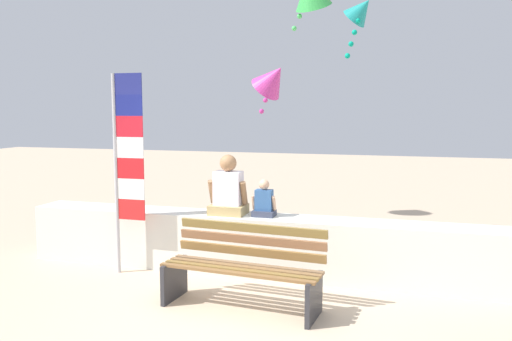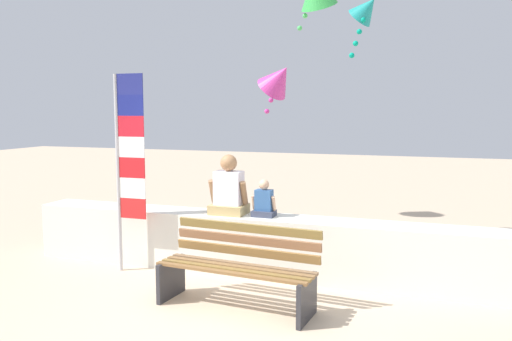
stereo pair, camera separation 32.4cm
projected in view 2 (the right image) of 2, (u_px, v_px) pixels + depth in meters
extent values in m
plane|color=beige|center=(227.00, 312.00, 5.58)|extent=(40.00, 40.00, 0.00)
cube|color=silver|center=(266.00, 245.00, 6.81)|extent=(6.75, 0.55, 0.77)
cube|color=brown|center=(228.00, 273.00, 5.46)|extent=(1.77, 0.22, 0.03)
cube|color=olive|center=(233.00, 270.00, 5.57)|extent=(1.77, 0.22, 0.03)
cube|color=olive|center=(237.00, 267.00, 5.67)|extent=(1.77, 0.22, 0.03)
cube|color=olive|center=(242.00, 264.00, 5.77)|extent=(1.77, 0.22, 0.03)
cube|color=olive|center=(246.00, 251.00, 5.85)|extent=(1.76, 0.20, 0.10)
cube|color=#8D6040|center=(246.00, 240.00, 5.86)|extent=(1.76, 0.20, 0.10)
cube|color=olive|center=(247.00, 228.00, 5.86)|extent=(1.76, 0.20, 0.10)
cube|color=#2D2D33|center=(171.00, 278.00, 5.98)|extent=(0.10, 0.53, 0.45)
cube|color=#2D2D33|center=(307.00, 300.00, 5.31)|extent=(0.10, 0.53, 0.45)
cube|color=tan|center=(229.00, 209.00, 6.93)|extent=(0.47, 0.38, 0.13)
cube|color=white|center=(229.00, 188.00, 6.90)|extent=(0.36, 0.23, 0.45)
cylinder|color=#A0744D|center=(213.00, 191.00, 6.95)|extent=(0.07, 0.18, 0.33)
cylinder|color=#A0744D|center=(244.00, 193.00, 6.81)|extent=(0.07, 0.18, 0.33)
sphere|color=#A0744D|center=(229.00, 163.00, 6.86)|extent=(0.22, 0.22, 0.22)
cube|color=#373D53|center=(264.00, 213.00, 6.77)|extent=(0.29, 0.23, 0.08)
cube|color=#335D96|center=(264.00, 200.00, 6.75)|extent=(0.22, 0.14, 0.27)
cylinder|color=#DEAC87|center=(254.00, 202.00, 6.79)|extent=(0.05, 0.11, 0.20)
cylinder|color=#DEAC87|center=(274.00, 203.00, 6.70)|extent=(0.05, 0.11, 0.20)
sphere|color=#DEAC87|center=(264.00, 185.00, 6.73)|extent=(0.14, 0.14, 0.14)
cylinder|color=#B7B7BC|center=(118.00, 174.00, 6.87)|extent=(0.05, 0.05, 2.62)
cube|color=red|center=(133.00, 208.00, 6.85)|extent=(0.38, 0.02, 0.27)
cube|color=white|center=(133.00, 188.00, 6.82)|extent=(0.38, 0.02, 0.27)
cube|color=red|center=(132.00, 168.00, 6.79)|extent=(0.38, 0.02, 0.27)
cube|color=white|center=(131.00, 147.00, 6.75)|extent=(0.38, 0.02, 0.27)
cube|color=red|center=(131.00, 126.00, 6.72)|extent=(0.38, 0.02, 0.27)
cube|color=navy|center=(130.00, 105.00, 6.69)|extent=(0.38, 0.02, 0.27)
cube|color=navy|center=(130.00, 84.00, 6.66)|extent=(0.38, 0.02, 0.27)
cone|color=#DB3D9E|center=(279.00, 78.00, 8.58)|extent=(0.89, 0.80, 0.72)
sphere|color=#D33594|center=(275.00, 89.00, 8.53)|extent=(0.08, 0.08, 0.08)
sphere|color=#D33594|center=(271.00, 100.00, 8.48)|extent=(0.08, 0.08, 0.08)
sphere|color=#D33594|center=(267.00, 111.00, 8.43)|extent=(0.08, 0.08, 0.08)
cone|color=teal|center=(367.00, 9.00, 7.76)|extent=(0.65, 0.58, 0.54)
sphere|color=#07A482|center=(363.00, 20.00, 7.71)|extent=(0.08, 0.08, 0.08)
sphere|color=#07A482|center=(359.00, 32.00, 7.65)|extent=(0.08, 0.08, 0.08)
sphere|color=#07A482|center=(356.00, 43.00, 7.60)|extent=(0.08, 0.08, 0.08)
sphere|color=#07A482|center=(352.00, 55.00, 7.55)|extent=(0.08, 0.08, 0.08)
sphere|color=#4AC762|center=(311.00, 3.00, 8.09)|extent=(0.08, 0.08, 0.08)
sphere|color=#4AC762|center=(305.00, 16.00, 8.17)|extent=(0.08, 0.08, 0.08)
sphere|color=#4AC762|center=(300.00, 28.00, 8.26)|extent=(0.08, 0.08, 0.08)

